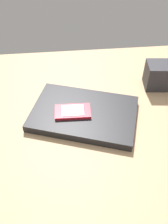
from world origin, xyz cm
name	(u,v)px	position (x,y,z in cm)	size (l,w,h in cm)	color
desk_surface	(95,116)	(0.00, 0.00, 1.50)	(120.00, 80.00, 3.00)	tan
laptop_closed	(84,114)	(-3.70, -1.25, 4.29)	(32.65, 21.57, 2.57)	black
cell_phone_on_laptop	(73,112)	(-7.29, -1.79, 6.10)	(11.27, 6.69, 1.12)	red
desk_organizer	(165,75)	(26.78, 11.74, 7.62)	(13.71, 7.90, 9.23)	#2D2D33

